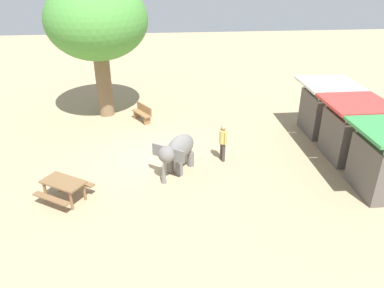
# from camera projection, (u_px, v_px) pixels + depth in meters

# --- Properties ---
(ground_plane) EXTENTS (60.00, 60.00, 0.00)m
(ground_plane) POSITION_uv_depth(u_px,v_px,m) (157.00, 156.00, 16.03)
(ground_plane) COLOR tan
(elephant) EXTENTS (2.01, 1.89, 1.47)m
(elephant) POSITION_uv_depth(u_px,v_px,m) (177.00, 150.00, 14.45)
(elephant) COLOR slate
(elephant) RESTS_ON ground_plane
(person_handler) EXTENTS (0.49, 0.32, 1.62)m
(person_handler) POSITION_uv_depth(u_px,v_px,m) (223.00, 140.00, 15.25)
(person_handler) COLOR #3F3833
(person_handler) RESTS_ON ground_plane
(shade_tree_main) EXTENTS (5.48, 5.02, 6.93)m
(shade_tree_main) POSITION_uv_depth(u_px,v_px,m) (97.00, 21.00, 18.11)
(shade_tree_main) COLOR brown
(shade_tree_main) RESTS_ON ground_plane
(wooden_bench) EXTENTS (1.40, 1.07, 0.88)m
(wooden_bench) POSITION_uv_depth(u_px,v_px,m) (143.00, 113.00, 19.28)
(wooden_bench) COLOR olive
(wooden_bench) RESTS_ON ground_plane
(picnic_table_near) EXTENTS (2.05, 2.06, 0.78)m
(picnic_table_near) POSITION_uv_depth(u_px,v_px,m) (64.00, 186.00, 12.83)
(picnic_table_near) COLOR brown
(picnic_table_near) RESTS_ON ground_plane
(market_stall_white) EXTENTS (2.50, 2.50, 2.52)m
(market_stall_white) POSITION_uv_depth(u_px,v_px,m) (325.00, 110.00, 17.73)
(market_stall_white) COLOR #59514C
(market_stall_white) RESTS_ON ground_plane
(market_stall_red) EXTENTS (2.50, 2.50, 2.52)m
(market_stall_red) POSITION_uv_depth(u_px,v_px,m) (351.00, 133.00, 15.42)
(market_stall_red) COLOR #59514C
(market_stall_red) RESTS_ON ground_plane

